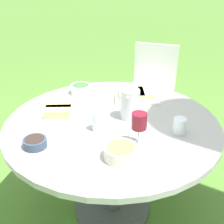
# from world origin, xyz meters

# --- Properties ---
(ground_plane) EXTENTS (40.00, 40.00, 0.00)m
(ground_plane) POSITION_xyz_m (0.00, 0.00, 0.00)
(ground_plane) COLOR #4C7A2D
(dining_table) EXTENTS (1.31, 1.31, 0.73)m
(dining_table) POSITION_xyz_m (0.00, 0.00, 0.62)
(dining_table) COLOR #4C4C51
(dining_table) RESTS_ON ground_plane
(chair_near_right) EXTENTS (0.43, 0.45, 0.89)m
(chair_near_right) POSITION_xyz_m (-1.25, -0.02, 0.52)
(chair_near_right) COLOR white
(chair_near_right) RESTS_ON ground_plane
(water_pitcher) EXTENTS (0.12, 0.12, 0.19)m
(water_pitcher) POSITION_xyz_m (-0.07, 0.09, 0.83)
(water_pitcher) COLOR silver
(water_pitcher) RESTS_ON dining_table
(wine_glass) EXTENTS (0.08, 0.08, 0.18)m
(wine_glass) POSITION_xyz_m (0.19, 0.22, 0.86)
(wine_glass) COLOR silver
(wine_glass) RESTS_ON dining_table
(platter_bread_main) EXTENTS (0.37, 0.34, 0.07)m
(platter_bread_main) POSITION_xyz_m (0.07, -0.33, 0.76)
(platter_bread_main) COLOR white
(platter_bread_main) RESTS_ON dining_table
(platter_charcuterie) EXTENTS (0.35, 0.37, 0.06)m
(platter_charcuterie) POSITION_xyz_m (-0.37, 0.05, 0.76)
(platter_charcuterie) COLOR white
(platter_charcuterie) RESTS_ON dining_table
(bowl_fries) EXTENTS (0.17, 0.17, 0.07)m
(bowl_fries) POSITION_xyz_m (0.34, 0.17, 0.77)
(bowl_fries) COLOR beige
(bowl_fries) RESTS_ON dining_table
(bowl_salad) EXTENTS (0.15, 0.15, 0.07)m
(bowl_salad) POSITION_xyz_m (-0.32, -0.37, 0.77)
(bowl_salad) COLOR white
(bowl_salad) RESTS_ON dining_table
(bowl_olives) EXTENTS (0.12, 0.12, 0.05)m
(bowl_olives) POSITION_xyz_m (0.40, -0.28, 0.76)
(bowl_olives) COLOR #334256
(bowl_olives) RESTS_ON dining_table
(cup_water_near) EXTENTS (0.07, 0.07, 0.11)m
(cup_water_near) POSITION_xyz_m (0.13, -0.04, 0.78)
(cup_water_near) COLOR silver
(cup_water_near) RESTS_ON dining_table
(cup_water_far) EXTENTS (0.07, 0.07, 0.09)m
(cup_water_far) POSITION_xyz_m (-0.00, 0.40, 0.78)
(cup_water_far) COLOR silver
(cup_water_far) RESTS_ON dining_table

